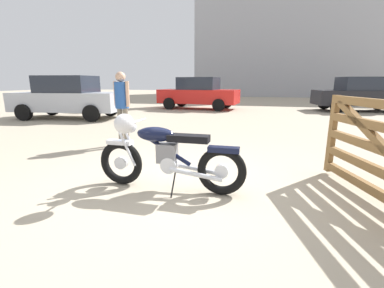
{
  "coord_description": "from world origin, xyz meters",
  "views": [
    {
      "loc": [
        1.15,
        -3.33,
        1.45
      ],
      "look_at": [
        0.05,
        0.32,
        0.55
      ],
      "focal_mm": 24.79,
      "sensor_mm": 36.0,
      "label": 1
    }
  ],
  "objects_px": {
    "red_hatchback_near": "(199,93)",
    "blue_hatchback_right": "(69,97)",
    "vintage_motorcycle": "(164,155)",
    "silver_sedan_mid": "(360,94)",
    "bystander": "(122,101)"
  },
  "relations": [
    {
      "from": "bystander",
      "to": "silver_sedan_mid",
      "type": "relative_size",
      "value": 0.37
    },
    {
      "from": "red_hatchback_near",
      "to": "blue_hatchback_right",
      "type": "xyz_separation_m",
      "value": [
        -3.97,
        -5.15,
        0.0
      ]
    },
    {
      "from": "vintage_motorcycle",
      "to": "blue_hatchback_right",
      "type": "distance_m",
      "value": 8.62
    },
    {
      "from": "vintage_motorcycle",
      "to": "bystander",
      "type": "xyz_separation_m",
      "value": [
        -1.91,
        2.14,
        0.53
      ]
    },
    {
      "from": "red_hatchback_near",
      "to": "vintage_motorcycle",
      "type": "bearing_deg",
      "value": 106.57
    },
    {
      "from": "red_hatchback_near",
      "to": "bystander",
      "type": "bearing_deg",
      "value": 97.48
    },
    {
      "from": "red_hatchback_near",
      "to": "silver_sedan_mid",
      "type": "xyz_separation_m",
      "value": [
        7.98,
        1.15,
        0.0
      ]
    },
    {
      "from": "vintage_motorcycle",
      "to": "red_hatchback_near",
      "type": "distance_m",
      "value": 11.11
    },
    {
      "from": "red_hatchback_near",
      "to": "blue_hatchback_right",
      "type": "bearing_deg",
      "value": 55.88
    },
    {
      "from": "red_hatchback_near",
      "to": "silver_sedan_mid",
      "type": "bearing_deg",
      "value": -168.25
    },
    {
      "from": "vintage_motorcycle",
      "to": "blue_hatchback_right",
      "type": "relative_size",
      "value": 0.47
    },
    {
      "from": "vintage_motorcycle",
      "to": "silver_sedan_mid",
      "type": "distance_m",
      "value": 13.17
    },
    {
      "from": "vintage_motorcycle",
      "to": "red_hatchback_near",
      "type": "relative_size",
      "value": 0.48
    },
    {
      "from": "bystander",
      "to": "blue_hatchback_right",
      "type": "height_order",
      "value": "blue_hatchback_right"
    },
    {
      "from": "bystander",
      "to": "vintage_motorcycle",
      "type": "bearing_deg",
      "value": 57.65
    }
  ]
}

